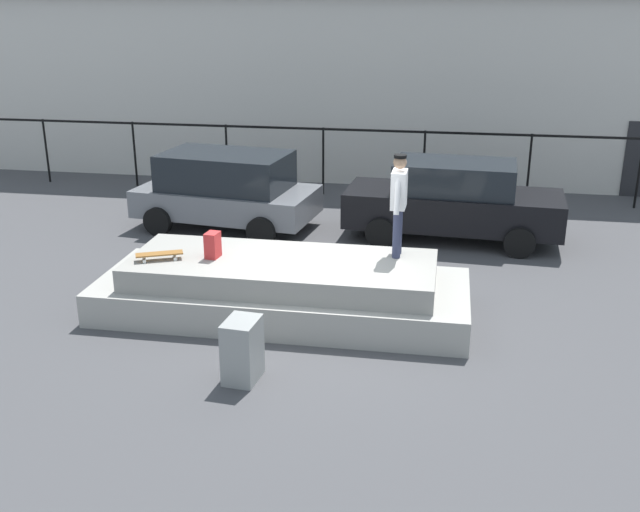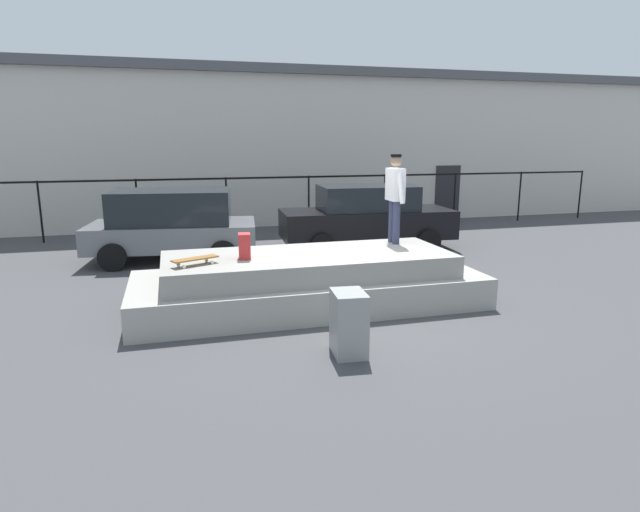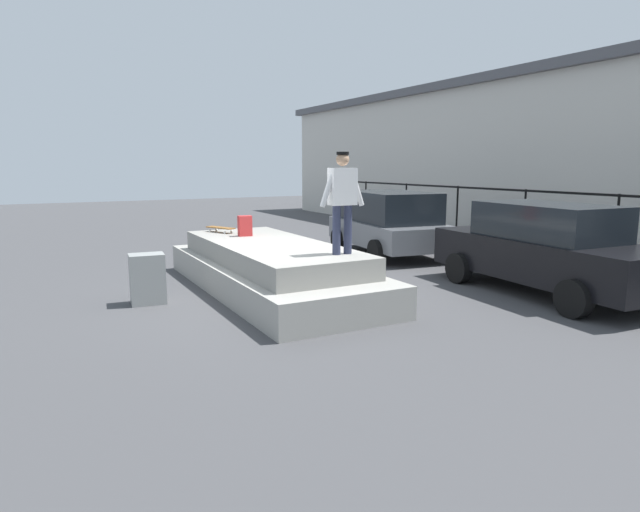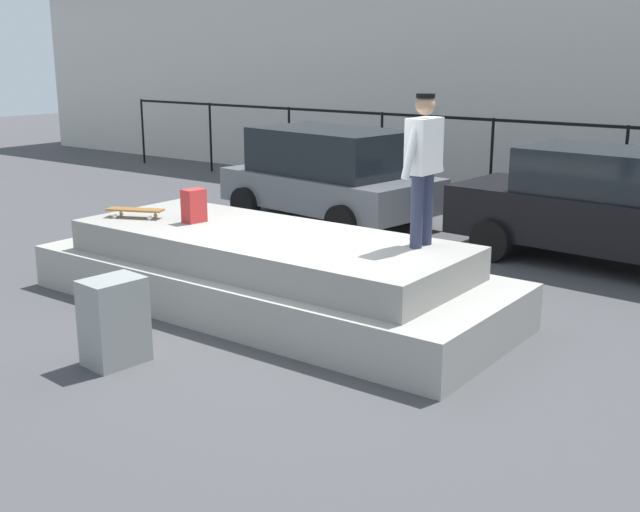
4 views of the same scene
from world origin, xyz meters
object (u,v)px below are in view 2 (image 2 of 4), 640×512
backpack (244,246)px  car_black_sedan_mid (367,217)px  skateboard (195,259)px  utility_box (349,323)px  car_grey_hatchback_near (173,223)px  skateboarder (395,192)px

backpack → car_black_sedan_mid: car_black_sedan_mid is taller
skateboard → utility_box: skateboard is taller
car_grey_hatchback_near → utility_box: car_grey_hatchback_near is taller
skateboard → car_grey_hatchback_near: bearing=93.7°
skateboard → utility_box: 2.86m
backpack → utility_box: size_ratio=0.48×
skateboarder → backpack: 3.19m
skateboard → car_black_sedan_mid: 6.85m
car_black_sedan_mid → backpack: bearing=-130.6°
backpack → car_grey_hatchback_near: car_grey_hatchback_near is taller
car_black_sedan_mid → utility_box: bearing=-112.4°
skateboard → backpack: (0.84, 0.27, 0.12)m
skateboarder → utility_box: (-1.91, -2.91, -1.50)m
utility_box → skateboard: bearing=139.9°
skateboarder → skateboard: (-3.87, -0.91, -0.90)m
skateboarder → backpack: skateboarder is taller
skateboarder → utility_box: skateboarder is taller
utility_box → backpack: bearing=121.7°
backpack → utility_box: (1.12, -2.27, -0.72)m
car_grey_hatchback_near → car_black_sedan_mid: (5.12, -0.01, -0.03)m
utility_box → car_grey_hatchback_near: bearing=113.7°
utility_box → skateboarder: bearing=62.2°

